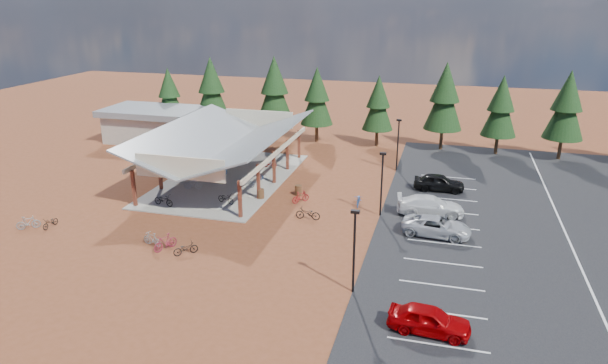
# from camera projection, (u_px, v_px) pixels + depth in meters

# --- Properties ---
(ground) EXTENTS (140.00, 140.00, 0.00)m
(ground) POSITION_uv_depth(u_px,v_px,m) (312.00, 218.00, 42.04)
(ground) COLOR brown
(ground) RESTS_ON ground
(asphalt_lot) EXTENTS (27.00, 44.00, 0.04)m
(asphalt_lot) POSITION_uv_depth(u_px,v_px,m) (563.00, 228.00, 40.19)
(asphalt_lot) COLOR black
(asphalt_lot) RESTS_ON ground
(concrete_pad) EXTENTS (10.60, 18.60, 0.10)m
(concrete_pad) POSITION_uv_depth(u_px,v_px,m) (228.00, 179.00, 50.89)
(concrete_pad) COLOR gray
(concrete_pad) RESTS_ON ground
(bike_pavilion) EXTENTS (11.65, 19.40, 4.97)m
(bike_pavilion) POSITION_uv_depth(u_px,v_px,m) (226.00, 140.00, 49.65)
(bike_pavilion) COLOR #5E2B1A
(bike_pavilion) RESTS_ON concrete_pad
(outbuilding) EXTENTS (11.00, 7.00, 3.90)m
(outbuilding) POSITION_uv_depth(u_px,v_px,m) (153.00, 124.00, 63.73)
(outbuilding) COLOR #ADA593
(outbuilding) RESTS_ON ground
(lamp_post_0) EXTENTS (0.50, 0.25, 5.14)m
(lamp_post_0) POSITION_uv_depth(u_px,v_px,m) (354.00, 246.00, 30.71)
(lamp_post_0) COLOR black
(lamp_post_0) RESTS_ON ground
(lamp_post_1) EXTENTS (0.50, 0.25, 5.14)m
(lamp_post_1) POSITION_uv_depth(u_px,v_px,m) (382.00, 180.00, 41.65)
(lamp_post_1) COLOR black
(lamp_post_1) RESTS_ON ground
(lamp_post_2) EXTENTS (0.50, 0.25, 5.14)m
(lamp_post_2) POSITION_uv_depth(u_px,v_px,m) (398.00, 141.00, 52.59)
(lamp_post_2) COLOR black
(lamp_post_2) RESTS_ON ground
(trash_bin_0) EXTENTS (0.60, 0.60, 0.90)m
(trash_bin_0) POSITION_uv_depth(u_px,v_px,m) (261.00, 194.00, 45.84)
(trash_bin_0) COLOR #50331C
(trash_bin_0) RESTS_ON ground
(trash_bin_1) EXTENTS (0.60, 0.60, 0.90)m
(trash_bin_1) POSITION_uv_depth(u_px,v_px,m) (298.00, 190.00, 46.76)
(trash_bin_1) COLOR #50331C
(trash_bin_1) RESTS_ON ground
(pine_0) EXTENTS (3.46, 3.46, 8.06)m
(pine_0) POSITION_uv_depth(u_px,v_px,m) (169.00, 93.00, 66.66)
(pine_0) COLOR #382314
(pine_0) RESTS_ON ground
(pine_1) EXTENTS (4.09, 4.09, 9.53)m
(pine_1) POSITION_uv_depth(u_px,v_px,m) (211.00, 88.00, 64.92)
(pine_1) COLOR #382314
(pine_1) RESTS_ON ground
(pine_2) EXTENTS (4.22, 4.22, 9.83)m
(pine_2) POSITION_uv_depth(u_px,v_px,m) (274.00, 89.00, 63.25)
(pine_2) COLOR #382314
(pine_2) RESTS_ON ground
(pine_3) EXTENTS (3.76, 3.76, 8.75)m
(pine_3) POSITION_uv_depth(u_px,v_px,m) (317.00, 97.00, 62.22)
(pine_3) COLOR #382314
(pine_3) RESTS_ON ground
(pine_4) EXTENTS (3.47, 3.47, 8.08)m
(pine_4) POSITION_uv_depth(u_px,v_px,m) (378.00, 103.00, 60.52)
(pine_4) COLOR #382314
(pine_4) RESTS_ON ground
(pine_5) EXTENTS (4.16, 4.16, 9.70)m
(pine_5) POSITION_uv_depth(u_px,v_px,m) (445.00, 97.00, 58.82)
(pine_5) COLOR #382314
(pine_5) RESTS_ON ground
(pine_6) EXTENTS (3.68, 3.68, 8.56)m
(pine_6) POSITION_uv_depth(u_px,v_px,m) (501.00, 107.00, 57.28)
(pine_6) COLOR #382314
(pine_6) RESTS_ON ground
(pine_7) EXTENTS (4.01, 4.01, 9.35)m
(pine_7) POSITION_uv_depth(u_px,v_px,m) (567.00, 106.00, 55.28)
(pine_7) COLOR #382314
(pine_7) RESTS_ON ground
(bike_0) EXTENTS (1.94, 1.00, 0.97)m
(bike_0) POSITION_uv_depth(u_px,v_px,m) (164.00, 200.00, 44.18)
(bike_0) COLOR black
(bike_0) RESTS_ON concrete_pad
(bike_1) EXTENTS (1.64, 0.75, 0.95)m
(bike_1) POSITION_uv_depth(u_px,v_px,m) (193.00, 184.00, 47.90)
(bike_1) COLOR #96999E
(bike_1) RESTS_ON concrete_pad
(bike_2) EXTENTS (1.89, 0.89, 0.95)m
(bike_2) POSITION_uv_depth(u_px,v_px,m) (218.00, 170.00, 51.76)
(bike_2) COLOR #134E94
(bike_2) RESTS_ON concrete_pad
(bike_3) EXTENTS (1.86, 1.01, 1.08)m
(bike_3) POSITION_uv_depth(u_px,v_px,m) (238.00, 156.00, 55.94)
(bike_3) COLOR #923011
(bike_3) RESTS_ON concrete_pad
(bike_4) EXTENTS (1.75, 1.08, 0.87)m
(bike_4) POSITION_uv_depth(u_px,v_px,m) (226.00, 198.00, 44.71)
(bike_4) COLOR black
(bike_4) RESTS_ON concrete_pad
(bike_5) EXTENTS (1.75, 0.77, 1.02)m
(bike_5) POSITION_uv_depth(u_px,v_px,m) (246.00, 182.00, 48.44)
(bike_5) COLOR #9B9DA3
(bike_5) RESTS_ON concrete_pad
(bike_6) EXTENTS (1.58, 0.57, 0.83)m
(bike_6) POSITION_uv_depth(u_px,v_px,m) (255.00, 175.00, 50.49)
(bike_6) COLOR navy
(bike_6) RESTS_ON concrete_pad
(bike_7) EXTENTS (1.53, 0.60, 0.90)m
(bike_7) POSITION_uv_depth(u_px,v_px,m) (270.00, 163.00, 53.91)
(bike_7) COLOR maroon
(bike_7) RESTS_ON concrete_pad
(bike_8) EXTENTS (0.57, 1.55, 0.81)m
(bike_8) POSITION_uv_depth(u_px,v_px,m) (50.00, 222.00, 40.29)
(bike_8) COLOR black
(bike_8) RESTS_ON ground
(bike_9) EXTENTS (1.60, 1.40, 1.00)m
(bike_9) POSITION_uv_depth(u_px,v_px,m) (28.00, 223.00, 40.00)
(bike_9) COLOR gray
(bike_9) RESTS_ON ground
(bike_11) EXTENTS (1.26, 1.91, 1.12)m
(bike_11) POSITION_uv_depth(u_px,v_px,m) (165.00, 242.00, 36.71)
(bike_11) COLOR maroon
(bike_11) RESTS_ON ground
(bike_12) EXTENTS (1.64, 1.57, 0.88)m
(bike_12) POSITION_uv_depth(u_px,v_px,m) (186.00, 248.00, 36.08)
(bike_12) COLOR black
(bike_12) RESTS_ON ground
(bike_13) EXTENTS (1.69, 0.87, 0.98)m
(bike_13) POSITION_uv_depth(u_px,v_px,m) (152.00, 239.00, 37.36)
(bike_13) COLOR gray
(bike_13) RESTS_ON ground
(bike_14) EXTENTS (0.78, 1.88, 0.97)m
(bike_14) POSITION_uv_depth(u_px,v_px,m) (359.00, 200.00, 44.45)
(bike_14) COLOR #254F98
(bike_14) RESTS_ON ground
(bike_15) EXTENTS (1.44, 1.54, 0.99)m
(bike_15) POSITION_uv_depth(u_px,v_px,m) (301.00, 197.00, 45.10)
(bike_15) COLOR maroon
(bike_15) RESTS_ON ground
(bike_16) EXTENTS (1.93, 0.69, 1.01)m
(bike_16) POSITION_uv_depth(u_px,v_px,m) (308.00, 213.00, 41.68)
(bike_16) COLOR black
(bike_16) RESTS_ON ground
(car_0) EXTENTS (4.32, 2.03, 1.43)m
(car_0) POSITION_uv_depth(u_px,v_px,m) (429.00, 320.00, 27.63)
(car_0) COLOR #9D0104
(car_0) RESTS_ON asphalt_lot
(car_2) EXTENTS (5.09, 2.70, 1.36)m
(car_2) POSITION_uv_depth(u_px,v_px,m) (437.00, 226.00, 38.82)
(car_2) COLOR #AEB1B7
(car_2) RESTS_ON asphalt_lot
(car_3) EXTENTS (5.39, 2.72, 1.50)m
(car_3) POSITION_uv_depth(u_px,v_px,m) (430.00, 206.00, 42.45)
(car_3) COLOR white
(car_3) RESTS_ON asphalt_lot
(car_4) EXTENTS (4.41, 1.88, 1.49)m
(car_4) POSITION_uv_depth(u_px,v_px,m) (439.00, 182.00, 47.71)
(car_4) COLOR black
(car_4) RESTS_ON asphalt_lot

